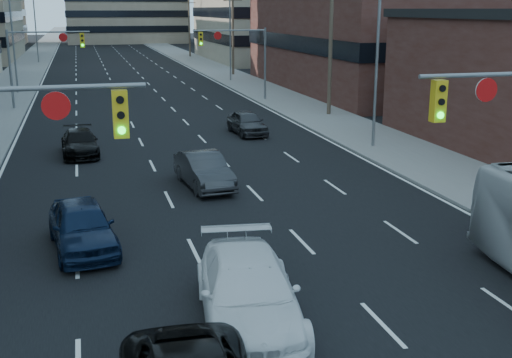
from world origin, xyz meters
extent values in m
cube|color=black|center=(0.00, 130.00, 0.01)|extent=(18.00, 300.00, 0.02)
cube|color=slate|center=(-11.50, 130.00, 0.07)|extent=(5.00, 300.00, 0.15)
cube|color=slate|center=(11.50, 130.00, 0.07)|extent=(5.00, 300.00, 0.15)
cube|color=#472119|center=(24.00, 50.00, 4.50)|extent=(20.00, 30.00, 9.00)
cube|color=gray|center=(25.00, 88.00, 7.00)|extent=(22.00, 28.00, 14.00)
cube|color=gray|center=(32.00, 130.00, 6.00)|extent=(22.00, 22.00, 12.00)
cube|color=gold|center=(-4.10, 8.00, 5.15)|extent=(0.35, 0.28, 1.10)
cylinder|color=black|center=(-4.10, 7.84, 5.50)|extent=(0.18, 0.06, 0.18)
cylinder|color=black|center=(-4.10, 7.84, 5.15)|extent=(0.18, 0.06, 0.18)
cylinder|color=#0CE526|center=(-4.10, 7.84, 4.80)|extent=(0.18, 0.06, 0.18)
cylinder|color=white|center=(-5.50, 7.97, 5.40)|extent=(0.64, 0.06, 0.64)
cube|color=gold|center=(4.10, 8.00, 5.15)|extent=(0.35, 0.28, 1.10)
cylinder|color=black|center=(4.10, 7.84, 5.50)|extent=(0.18, 0.06, 0.18)
cylinder|color=black|center=(4.10, 7.84, 5.15)|extent=(0.18, 0.06, 0.18)
cylinder|color=#0CE526|center=(4.10, 7.84, 4.80)|extent=(0.18, 0.06, 0.18)
cylinder|color=white|center=(5.50, 7.97, 5.40)|extent=(0.64, 0.06, 0.64)
cylinder|color=slate|center=(-10.00, 45.00, 3.00)|extent=(0.18, 0.18, 6.00)
cylinder|color=slate|center=(-7.00, 45.00, 5.80)|extent=(6.00, 0.12, 0.12)
cube|color=gold|center=(-4.60, 45.00, 5.15)|extent=(0.35, 0.28, 1.10)
cylinder|color=black|center=(-4.60, 44.84, 5.50)|extent=(0.18, 0.06, 0.18)
cylinder|color=black|center=(-4.60, 44.84, 5.15)|extent=(0.18, 0.06, 0.18)
cylinder|color=#0CE526|center=(-4.60, 44.84, 4.80)|extent=(0.18, 0.06, 0.18)
cylinder|color=white|center=(-6.00, 44.97, 5.40)|extent=(0.64, 0.06, 0.64)
cylinder|color=slate|center=(10.00, 45.00, 3.00)|extent=(0.18, 0.18, 6.00)
cylinder|color=slate|center=(7.00, 45.00, 5.80)|extent=(6.00, 0.12, 0.12)
cube|color=gold|center=(4.60, 45.00, 5.15)|extent=(0.35, 0.28, 1.10)
cylinder|color=black|center=(4.60, 44.84, 5.50)|extent=(0.18, 0.06, 0.18)
cylinder|color=black|center=(4.60, 44.84, 5.15)|extent=(0.18, 0.06, 0.18)
cylinder|color=#0CE526|center=(4.60, 44.84, 4.80)|extent=(0.18, 0.06, 0.18)
cylinder|color=white|center=(6.00, 44.97, 5.40)|extent=(0.64, 0.06, 0.64)
cylinder|color=#4C3D2D|center=(12.20, 36.00, 5.50)|extent=(0.28, 0.28, 11.00)
cylinder|color=#4C3D2D|center=(12.20, 66.00, 5.50)|extent=(0.28, 0.28, 11.00)
cube|color=#4C3D2D|center=(12.20, 66.00, 8.40)|extent=(2.20, 0.10, 0.10)
cylinder|color=#4C3D2D|center=(12.20, 96.00, 5.50)|extent=(0.28, 0.28, 11.00)
cube|color=#4C3D2D|center=(12.20, 96.00, 8.40)|extent=(2.20, 0.10, 0.10)
cylinder|color=slate|center=(-10.50, 55.00, 4.50)|extent=(0.16, 0.16, 9.00)
cylinder|color=slate|center=(-10.50, 90.00, 4.50)|extent=(0.16, 0.16, 9.00)
cylinder|color=slate|center=(10.50, 25.00, 4.50)|extent=(0.16, 0.16, 9.00)
cylinder|color=slate|center=(10.50, 60.00, 4.50)|extent=(0.16, 0.16, 9.00)
imported|color=white|center=(-1.35, 6.94, 0.83)|extent=(3.06, 6.00, 1.67)
imported|color=#0C1932|center=(-5.20, 13.19, 0.79)|extent=(2.42, 4.83, 1.58)
imported|color=#2E2E30|center=(-0.05, 19.55, 0.75)|extent=(2.06, 4.67, 1.49)
imported|color=black|center=(-5.20, 27.46, 0.66)|extent=(2.03, 4.61, 1.32)
imported|color=#343436|center=(4.77, 30.80, 0.72)|extent=(1.94, 4.32, 1.44)
camera|label=1|loc=(-4.93, -6.93, 7.49)|focal=45.00mm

